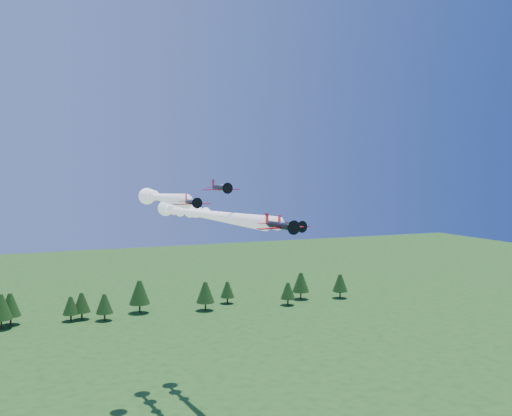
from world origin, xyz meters
name	(u,v)px	position (x,y,z in m)	size (l,w,h in m)	color
plane_lead	(199,213)	(-1.46, 22.70, 42.39)	(11.99, 58.73, 3.70)	black
plane_left	(159,197)	(-9.84, 23.24, 45.93)	(6.34, 40.63, 3.70)	black
plane_right	(220,215)	(5.22, 28.57, 41.46)	(11.20, 51.75, 3.70)	black
plane_slot	(220,188)	(-1.96, 7.72, 48.08)	(7.18, 7.82, 2.53)	black
treeline	(102,299)	(-10.01, 111.86, 6.74)	(174.32, 17.77, 11.92)	#382314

